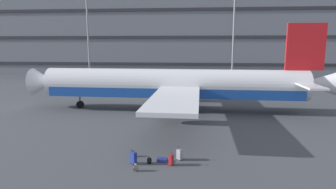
{
  "coord_description": "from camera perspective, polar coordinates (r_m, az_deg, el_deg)",
  "views": [
    {
      "loc": [
        7.66,
        -34.68,
        7.9
      ],
      "look_at": [
        5.11,
        -6.63,
        3.0
      ],
      "focal_mm": 30.79,
      "sensor_mm": 36.0,
      "label": 1
    }
  ],
  "objects": [
    {
      "name": "backpack_purple",
      "position": [
        19.89,
        -3.72,
        -12.88
      ],
      "size": [
        0.36,
        0.34,
        0.5
      ],
      "color": "black",
      "rests_on": "ground_plane"
    },
    {
      "name": "backpack_teal",
      "position": [
        21.12,
        -7.18,
        -11.53
      ],
      "size": [
        0.4,
        0.38,
        0.51
      ],
      "color": "#592619",
      "rests_on": "ground_plane"
    },
    {
      "name": "airliner",
      "position": [
        34.5,
        1.66,
        1.9
      ],
      "size": [
        36.65,
        29.56,
        10.24
      ],
      "color": "silver",
      "rests_on": "ground_plane"
    },
    {
      "name": "ground_plane",
      "position": [
        36.39,
        -7.09,
        -2.75
      ],
      "size": [
        600.0,
        600.0,
        0.0
      ],
      "primitive_type": "plane",
      "color": "#424449"
    },
    {
      "name": "light_mast_left",
      "position": [
        68.55,
        -15.71,
        14.67
      ],
      "size": [
        1.8,
        0.5,
        24.65
      ],
      "color": "gray",
      "rests_on": "ground_plane"
    },
    {
      "name": "suitcase_small",
      "position": [
        19.84,
        -6.87,
        -12.29
      ],
      "size": [
        0.52,
        0.5,
        0.94
      ],
      "color": "navy",
      "rests_on": "ground_plane"
    },
    {
      "name": "suitcase_orange",
      "position": [
        20.22,
        -1.13,
        -12.8
      ],
      "size": [
        0.74,
        0.49,
        0.22
      ],
      "color": "navy",
      "rests_on": "ground_plane"
    },
    {
      "name": "backpack_red",
      "position": [
        18.87,
        -6.36,
        -14.11
      ],
      "size": [
        0.39,
        0.4,
        0.57
      ],
      "color": "gray",
      "rests_on": "ground_plane"
    },
    {
      "name": "terminal_structure",
      "position": [
        78.97,
        -0.37,
        11.13
      ],
      "size": [
        173.35,
        17.21,
        19.26
      ],
      "color": "slate",
      "rests_on": "ground_plane"
    },
    {
      "name": "suitcase_upright",
      "position": [
        19.54,
        0.64,
        -12.77
      ],
      "size": [
        0.34,
        0.43,
        0.91
      ],
      "color": "#B21E23",
      "rests_on": "ground_plane"
    },
    {
      "name": "light_mast_center_left",
      "position": [
        64.77,
        12.97,
        14.82
      ],
      "size": [
        1.8,
        0.5,
        24.07
      ],
      "color": "gray",
      "rests_on": "ground_plane"
    },
    {
      "name": "suitcase_silver",
      "position": [
        20.36,
        2.28,
        -11.76
      ],
      "size": [
        0.44,
        0.43,
        0.97
      ],
      "color": "gray",
      "rests_on": "ground_plane"
    }
  ]
}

